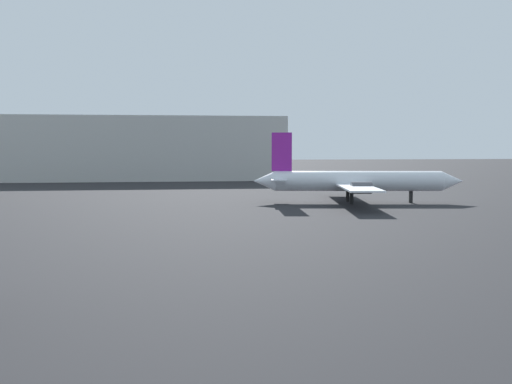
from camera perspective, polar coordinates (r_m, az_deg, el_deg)
name	(u,v)px	position (r m, az deg, el deg)	size (l,w,h in m)	color
airplane_distant	(355,181)	(74.44, 9.83, 1.07)	(26.87, 25.67, 8.96)	silver
terminal_building	(125,148)	(129.13, -12.83, 4.23)	(68.39, 20.64, 13.47)	#B7B7B2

